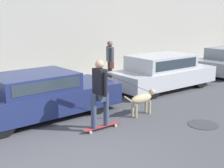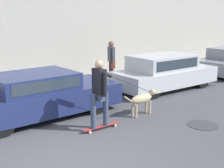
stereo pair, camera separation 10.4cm
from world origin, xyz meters
The scene contains 7 objects.
ground_plane centered at (0.00, 0.00, 0.00)m, with size 36.00×36.00×0.00m, color #47474C.
parked_car_1 centered at (0.63, 2.83, 0.61)m, with size 4.45×1.78×1.25m.
parked_car_2 centered at (5.72, 2.83, 0.64)m, with size 4.20×1.85×1.30m.
dog centered at (2.96, 1.17, 0.46)m, with size 1.26×0.29×0.69m.
skateboarder centered at (1.35, 1.00, 1.00)m, with size 2.53×0.54×1.75m.
pedestrian_with_bag centered at (4.56, 4.56, 1.05)m, with size 0.37×0.64×1.62m.
manhole_cover centered at (3.60, -0.43, 0.01)m, with size 0.78×0.78×0.01m.
Camera 2 is at (-3.00, -4.87, 2.85)m, focal length 50.00 mm.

